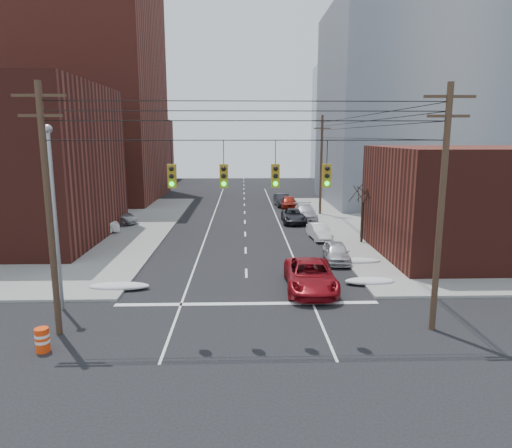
{
  "coord_description": "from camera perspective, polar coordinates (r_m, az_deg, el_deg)",
  "views": [
    {
      "loc": [
        -0.2,
        -16.49,
        8.78
      ],
      "look_at": [
        0.67,
        13.34,
        3.0
      ],
      "focal_mm": 32.0,
      "sensor_mm": 36.0,
      "label": 1
    }
  ],
  "objects": [
    {
      "name": "building_storefront",
      "position": [
        37.55,
        27.36,
        2.42
      ],
      "size": [
        16.0,
        12.0,
        8.0
      ],
      "primitive_type": "cube",
      "color": "#4B1C16",
      "rests_on": "ground"
    },
    {
      "name": "snow_nw",
      "position": [
        27.84,
        -16.72,
        -7.45
      ],
      "size": [
        3.5,
        1.08,
        0.42
      ],
      "primitive_type": "ellipsoid",
      "color": "silver",
      "rests_on": "ground"
    },
    {
      "name": "ground",
      "position": [
        18.68,
        -0.91,
        -17.06
      ],
      "size": [
        160.0,
        160.0,
        0.0
      ],
      "primitive_type": "plane",
      "color": "black",
      "rests_on": "ground"
    },
    {
      "name": "lot_car_a",
      "position": [
        43.3,
        -19.75,
        -0.16
      ],
      "size": [
        4.89,
        2.81,
        1.52
      ],
      "primitive_type": "imported",
      "rotation": [
        0.0,
        0.0,
        1.85
      ],
      "color": "silver",
      "rests_on": "sidewalk_nw"
    },
    {
      "name": "traffic_signals",
      "position": [
        19.53,
        -0.81,
        6.23
      ],
      "size": [
        17.0,
        0.42,
        2.02
      ],
      "color": "black",
      "rests_on": "ground"
    },
    {
      "name": "parked_car_c",
      "position": [
        46.85,
        4.75,
        0.99
      ],
      "size": [
        2.4,
        5.09,
        1.4
      ],
      "primitive_type": "imported",
      "rotation": [
        0.0,
        0.0,
        -0.01
      ],
      "color": "black",
      "rests_on": "ground"
    },
    {
      "name": "bare_tree",
      "position": [
        38.33,
        13.14,
        0.97
      ],
      "size": [
        2.09,
        2.2,
        4.93
      ],
      "color": "black",
      "rests_on": "ground"
    },
    {
      "name": "building_brick_far",
      "position": [
        94.14,
        -17.79,
        8.75
      ],
      "size": [
        22.0,
        18.0,
        12.0
      ],
      "primitive_type": "cube",
      "color": "#4B1C16",
      "rests_on": "ground"
    },
    {
      "name": "parked_car_e",
      "position": [
        56.06,
        4.12,
        2.73
      ],
      "size": [
        2.12,
        4.7,
        1.57
      ],
      "primitive_type": "imported",
      "rotation": [
        0.0,
        0.0,
        -0.06
      ],
      "color": "maroon",
      "rests_on": "ground"
    },
    {
      "name": "building_glass",
      "position": [
        89.84,
        14.27,
        12.04
      ],
      "size": [
        20.0,
        18.0,
        22.0
      ],
      "primitive_type": "cube",
      "color": "gray",
      "rests_on": "ground"
    },
    {
      "name": "snow_east_far",
      "position": [
        32.57,
        11.91,
        -4.54
      ],
      "size": [
        4.0,
        1.08,
        0.42
      ],
      "primitive_type": "ellipsoid",
      "color": "silver",
      "rests_on": "ground"
    },
    {
      "name": "utility_pole_far",
      "position": [
        51.32,
        8.16,
        7.5
      ],
      "size": [
        2.2,
        0.28,
        11.0
      ],
      "color": "#473323",
      "rests_on": "ground"
    },
    {
      "name": "building_brick_tall",
      "position": [
        69.03,
        -22.68,
        15.31
      ],
      "size": [
        24.0,
        20.0,
        30.0
      ],
      "primitive_type": "cube",
      "color": "maroon",
      "rests_on": "ground"
    },
    {
      "name": "parked_car_b",
      "position": [
        39.72,
        7.92,
        -0.94
      ],
      "size": [
        1.8,
        4.15,
        1.33
      ],
      "primitive_type": "imported",
      "rotation": [
        0.0,
        0.0,
        0.1
      ],
      "color": "white",
      "rests_on": "ground"
    },
    {
      "name": "utility_pole_right",
      "position": [
        21.55,
        22.16,
        2.16
      ],
      "size": [
        2.2,
        0.28,
        11.0
      ],
      "color": "#473323",
      "rests_on": "ground"
    },
    {
      "name": "lot_car_c",
      "position": [
        42.58,
        -28.09,
        -1.01
      ],
      "size": [
        5.31,
        2.41,
        1.51
      ],
      "primitive_type": "imported",
      "rotation": [
        0.0,
        0.0,
        1.63
      ],
      "color": "black",
      "rests_on": "sidewalk_nw"
    },
    {
      "name": "lot_car_d",
      "position": [
        48.63,
        -25.06,
        0.55
      ],
      "size": [
        4.53,
        2.9,
        1.44
      ],
      "primitive_type": "imported",
      "rotation": [
        0.0,
        0.0,
        1.26
      ],
      "color": "#9F9EA3",
      "rests_on": "sidewalk_nw"
    },
    {
      "name": "lot_car_b",
      "position": [
        47.16,
        -17.77,
        0.8
      ],
      "size": [
        5.39,
        2.56,
        1.49
      ],
      "primitive_type": "imported",
      "rotation": [
        0.0,
        0.0,
        1.59
      ],
      "color": "#B4B4B9",
      "rests_on": "sidewalk_nw"
    },
    {
      "name": "red_pickup",
      "position": [
        26.69,
        6.79,
        -6.43
      ],
      "size": [
        2.99,
        6.13,
        1.68
      ],
      "primitive_type": "imported",
      "rotation": [
        0.0,
        0.0,
        -0.03
      ],
      "color": "maroon",
      "rests_on": "ground"
    },
    {
      "name": "snow_ne",
      "position": [
        28.4,
        14.03,
        -6.94
      ],
      "size": [
        3.0,
        1.08,
        0.42
      ],
      "primitive_type": "ellipsoid",
      "color": "silver",
      "rests_on": "ground"
    },
    {
      "name": "building_office",
      "position": [
        64.55,
        19.0,
        13.68
      ],
      "size": [
        22.0,
        20.0,
        25.0
      ],
      "primitive_type": "cube",
      "color": "gray",
      "rests_on": "ground"
    },
    {
      "name": "parked_car_d",
      "position": [
        48.63,
        6.15,
        1.44
      ],
      "size": [
        2.34,
        5.51,
        1.59
      ],
      "primitive_type": "imported",
      "rotation": [
        0.0,
        0.0,
        -0.02
      ],
      "color": "#BDBCC2",
      "rests_on": "ground"
    },
    {
      "name": "construction_barrel",
      "position": [
        21.29,
        -25.15,
        -12.95
      ],
      "size": [
        0.72,
        0.72,
        1.02
      ],
      "rotation": [
        0.0,
        0.0,
        -0.29
      ],
      "color": "#EC3B0C",
      "rests_on": "ground"
    },
    {
      "name": "utility_pole_left",
      "position": [
        21.4,
        -24.5,
        1.93
      ],
      "size": [
        2.2,
        0.28,
        11.0
      ],
      "color": "#473323",
      "rests_on": "ground"
    },
    {
      "name": "parked_car_f",
      "position": [
        58.18,
        3.27,
        3.03
      ],
      "size": [
        1.99,
        4.78,
        1.54
      ],
      "primitive_type": "imported",
      "rotation": [
        0.0,
        0.0,
        0.08
      ],
      "color": "black",
      "rests_on": "ground"
    },
    {
      "name": "parked_car_a",
      "position": [
        32.73,
        10.03,
        -3.5
      ],
      "size": [
        1.89,
        4.21,
        1.41
      ],
      "primitive_type": "imported",
      "rotation": [
        0.0,
        0.0,
        -0.06
      ],
      "color": "silver",
      "rests_on": "ground"
    },
    {
      "name": "street_light",
      "position": [
        24.56,
        -23.94,
        2.44
      ],
      "size": [
        0.44,
        0.44,
        9.32
      ],
      "color": "gray",
      "rests_on": "ground"
    }
  ]
}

